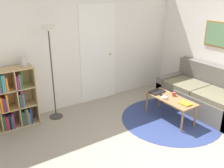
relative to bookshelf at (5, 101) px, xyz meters
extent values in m
cube|color=silver|center=(1.62, 0.21, 0.78)|extent=(7.63, 0.05, 2.60)
cube|color=white|center=(2.01, 0.18, 0.52)|extent=(0.86, 0.02, 2.08)
sphere|color=tan|center=(2.31, 0.15, 0.48)|extent=(0.04, 0.04, 0.04)
cube|color=silver|center=(3.96, -1.20, 0.78)|extent=(0.05, 5.78, 2.60)
cube|color=olive|center=(3.92, -1.42, 0.97)|extent=(0.02, 0.78, 0.51)
cube|color=#669366|center=(3.91, -1.42, 0.97)|extent=(0.01, 0.72, 0.45)
cylinder|color=navy|center=(2.67, -1.42, -0.52)|extent=(1.89, 1.89, 0.01)
cube|color=tan|center=(0.52, 0.00, 0.02)|extent=(0.02, 0.34, 1.08)
cube|color=tan|center=(0.03, 0.00, 0.55)|extent=(0.99, 0.34, 0.02)
cube|color=tan|center=(0.03, 0.00, -0.51)|extent=(0.99, 0.34, 0.02)
cube|color=tan|center=(0.03, 0.16, 0.02)|extent=(0.99, 0.02, 1.08)
cube|color=tan|center=(0.19, 0.00, 0.02)|extent=(0.02, 0.32, 1.05)
cube|color=tan|center=(0.03, 0.00, -0.16)|extent=(0.95, 0.32, 0.02)
cube|color=tan|center=(0.03, 0.00, 0.19)|extent=(0.95, 0.32, 0.02)
cube|color=#196B38|center=(-0.09, -0.04, -0.36)|extent=(0.02, 0.25, 0.29)
cube|color=#B21E23|center=(-0.06, -0.03, -0.37)|extent=(0.03, 0.26, 0.27)
cube|color=#7F287A|center=(-0.03, -0.07, -0.37)|extent=(0.03, 0.19, 0.26)
cube|color=black|center=(0.00, -0.06, -0.35)|extent=(0.03, 0.22, 0.30)
cube|color=#196B38|center=(0.03, -0.04, -0.38)|extent=(0.02, 0.24, 0.26)
cube|color=#7F287A|center=(0.06, -0.03, -0.36)|extent=(0.03, 0.26, 0.29)
cube|color=#196B38|center=(0.23, -0.06, -0.37)|extent=(0.03, 0.21, 0.27)
cube|color=#7F287A|center=(0.26, -0.07, -0.37)|extent=(0.02, 0.19, 0.26)
cube|color=#196B38|center=(0.28, -0.04, -0.35)|extent=(0.02, 0.25, 0.31)
cube|color=olive|center=(0.31, -0.06, -0.35)|extent=(0.03, 0.20, 0.31)
cube|color=teal|center=(0.34, -0.04, -0.39)|extent=(0.02, 0.26, 0.23)
cube|color=navy|center=(0.37, -0.07, -0.35)|extent=(0.03, 0.19, 0.30)
cube|color=orange|center=(-0.09, -0.04, -0.01)|extent=(0.03, 0.25, 0.26)
cube|color=#B21E23|center=(-0.05, -0.06, -0.02)|extent=(0.02, 0.21, 0.26)
cube|color=navy|center=(-0.02, -0.03, -0.02)|extent=(0.03, 0.26, 0.24)
cube|color=orange|center=(0.01, -0.06, 0.01)|extent=(0.03, 0.20, 0.30)
cube|color=#196B38|center=(0.23, -0.06, -0.02)|extent=(0.03, 0.20, 0.25)
cube|color=#7F287A|center=(0.26, -0.03, 0.01)|extent=(0.03, 0.27, 0.31)
cube|color=teal|center=(0.28, -0.04, -0.03)|extent=(0.02, 0.25, 0.24)
cube|color=#196B38|center=(-0.05, -0.06, 0.35)|extent=(0.02, 0.22, 0.30)
cube|color=teal|center=(-0.01, -0.05, 0.36)|extent=(0.03, 0.22, 0.30)
cube|color=teal|center=(0.02, -0.03, 0.36)|extent=(0.03, 0.26, 0.31)
cube|color=orange|center=(0.05, -0.05, 0.33)|extent=(0.03, 0.23, 0.25)
cube|color=#7F287A|center=(0.23, -0.04, 0.32)|extent=(0.03, 0.26, 0.24)
cube|color=olive|center=(0.26, -0.04, 0.34)|extent=(0.02, 0.26, 0.27)
cube|color=#196B38|center=(0.29, -0.04, 0.34)|extent=(0.03, 0.24, 0.27)
cylinder|color=#333333|center=(0.85, -0.11, -0.51)|extent=(0.26, 0.26, 0.01)
cylinder|color=#333333|center=(0.85, -0.11, 0.36)|extent=(0.02, 0.02, 1.66)
cone|color=white|center=(0.85, -0.11, 1.19)|extent=(0.26, 0.26, 0.10)
cube|color=#66605B|center=(3.48, -1.48, -0.32)|extent=(0.87, 1.81, 0.40)
cube|color=#66605B|center=(3.83, -1.48, -0.08)|extent=(0.16, 1.81, 0.88)
cube|color=#66605B|center=(3.48, -0.65, -0.25)|extent=(0.87, 0.16, 0.54)
cube|color=#6F6952|center=(3.40, -1.85, -0.07)|extent=(0.67, 0.73, 0.10)
cube|color=#6F6952|center=(3.40, -1.10, -0.07)|extent=(0.67, 0.73, 0.10)
cube|color=#996B42|center=(2.65, -1.39, -0.10)|extent=(0.42, 1.01, 0.02)
cylinder|color=#996B42|center=(2.48, -1.85, -0.31)|extent=(0.04, 0.04, 0.42)
cylinder|color=#996B42|center=(2.48, -0.93, -0.31)|extent=(0.04, 0.04, 0.42)
cylinder|color=#996B42|center=(2.82, -1.85, -0.31)|extent=(0.04, 0.04, 0.42)
cylinder|color=#996B42|center=(2.82, -0.93, -0.31)|extent=(0.04, 0.04, 0.42)
cube|color=black|center=(2.62, -1.04, -0.07)|extent=(0.33, 0.24, 0.02)
cylinder|color=silver|center=(2.52, -1.35, -0.06)|extent=(0.12, 0.12, 0.05)
cube|color=orange|center=(2.67, -1.72, -0.08)|extent=(0.14, 0.19, 0.01)
cube|color=gold|center=(2.66, -1.73, -0.06)|extent=(0.14, 0.19, 0.01)
cylinder|color=#A33D33|center=(2.77, -1.35, -0.05)|extent=(0.07, 0.07, 0.07)
cube|color=black|center=(2.59, -1.26, -0.07)|extent=(0.09, 0.16, 0.02)
cylinder|color=#B7B2A8|center=(0.40, 0.00, 0.65)|extent=(0.12, 0.12, 0.18)
camera|label=1|loc=(-0.63, -4.33, 1.85)|focal=40.00mm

